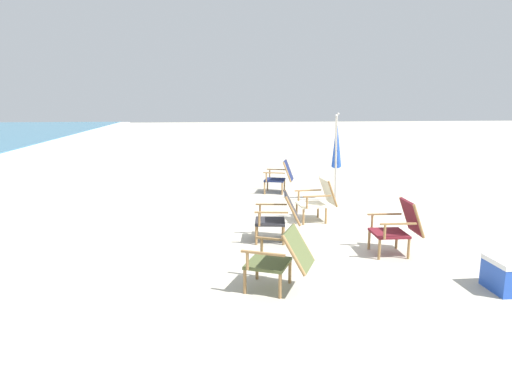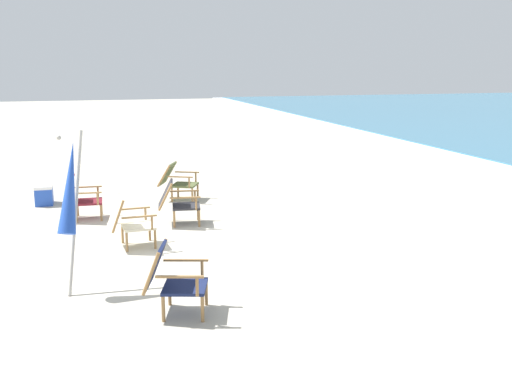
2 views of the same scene
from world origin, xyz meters
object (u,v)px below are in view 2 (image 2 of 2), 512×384
beach_chair_front_left (171,277)px  umbrella_furled_blue (70,188)px  beach_chair_far_center (80,196)px  cooler_box (44,195)px  beach_chair_mid_center (177,201)px  beach_chair_front_right (177,180)px  beach_chair_back_right (128,220)px

beach_chair_front_left → umbrella_furled_blue: umbrella_furled_blue is taller
beach_chair_far_center → cooler_box: size_ratio=1.66×
beach_chair_front_left → umbrella_furled_blue: bearing=-136.4°
beach_chair_far_center → beach_chair_mid_center: 1.85m
beach_chair_front_left → beach_chair_front_right: (-5.83, 0.95, -0.01)m
beach_chair_back_right → beach_chair_mid_center: size_ratio=1.01×
beach_chair_back_right → beach_chair_mid_center: (-1.15, 0.93, -0.01)m
umbrella_furled_blue → beach_chair_mid_center: bearing=148.2°
beach_chair_front_left → beach_chair_far_center: beach_chair_far_center is taller
beach_chair_mid_center → beach_chair_front_right: bearing=171.4°
beach_chair_mid_center → umbrella_furled_blue: bearing=-31.8°
beach_chair_mid_center → cooler_box: bearing=-134.0°
beach_chair_front_right → umbrella_furled_blue: bearing=-23.0°
beach_chair_front_right → beach_chair_back_right: bearing=-21.5°
beach_chair_front_left → umbrella_furled_blue: 1.76m
beach_chair_front_left → cooler_box: size_ratio=1.69×
beach_chair_back_right → umbrella_furled_blue: 1.98m
beach_chair_front_right → cooler_box: size_ratio=1.91×
beach_chair_back_right → beach_chair_mid_center: bearing=141.0°
beach_chair_far_center → cooler_box: 1.62m
beach_chair_mid_center → beach_chair_front_left: bearing=-9.5°
beach_chair_front_left → beach_chair_mid_center: bearing=170.5°
beach_chair_front_left → cooler_box: 6.38m
umbrella_furled_blue → cooler_box: size_ratio=4.06×
beach_chair_front_left → beach_chair_far_center: (-4.70, -1.00, 0.00)m
beach_chair_front_left → beach_chair_mid_center: beach_chair_front_left is taller
beach_chair_far_center → beach_chair_mid_center: size_ratio=1.01×
beach_chair_mid_center → cooler_box: beach_chair_mid_center is taller
beach_chair_front_right → cooler_box: (-0.32, -2.66, -0.22)m
beach_chair_far_center → umbrella_furled_blue: umbrella_furled_blue is taller
beach_chair_back_right → cooler_box: size_ratio=1.66×
beach_chair_front_left → beach_chair_back_right: size_ratio=1.01×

